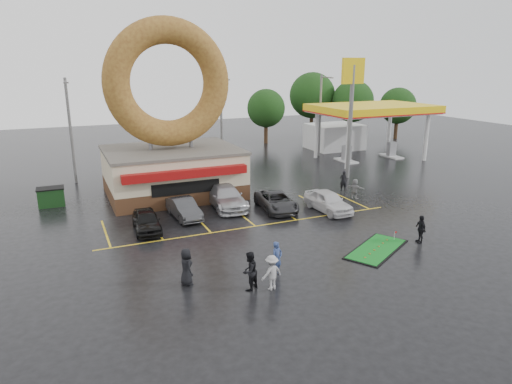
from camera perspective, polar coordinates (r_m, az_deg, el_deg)
name	(u,v)px	position (r m, az deg, el deg)	size (l,w,h in m)	color
ground	(279,245)	(26.63, 2.89, -6.59)	(120.00, 120.00, 0.00)	black
donut_shop	(171,139)	(36.32, -10.58, 6.55)	(10.20, 8.70, 13.50)	#472B19
gas_station	(355,122)	(53.39, 12.28, 8.52)	(12.30, 13.65, 5.90)	silver
shell_sign	(352,96)	(41.75, 11.88, 11.68)	(2.20, 0.36, 10.60)	slate
streetlight_left	(70,128)	(42.25, -22.19, 7.36)	(0.40, 2.21, 9.00)	slate
streetlight_mid	(222,119)	(45.79, -4.32, 9.04)	(0.40, 2.21, 9.00)	slate
streetlight_right	(321,113)	(51.87, 8.07, 9.72)	(0.40, 2.21, 9.00)	slate
tree_far_a	(353,101)	(64.05, 12.02, 11.03)	(5.60, 5.60, 8.00)	#332114
tree_far_b	(398,106)	(66.24, 17.30, 10.24)	(4.90, 4.90, 7.00)	#332114
tree_far_c	(312,95)	(65.18, 7.04, 11.90)	(6.30, 6.30, 9.00)	#332114
tree_far_d	(266,108)	(59.79, 1.26, 10.41)	(4.90, 4.90, 7.00)	#332114
car_black	(147,221)	(29.28, -13.52, -3.53)	(1.57, 3.89, 1.33)	black
car_dgrey	(184,208)	(31.23, -9.01, -2.04)	(1.41, 4.06, 1.34)	#313134
car_silver	(226,197)	(33.19, -3.79, -0.60)	(2.20, 5.40, 1.57)	#A9A9AE
car_grey	(276,201)	(32.58, 2.54, -1.13)	(2.17, 4.70, 1.31)	#2E2E31
car_white	(328,201)	(32.60, 9.00, -1.14)	(1.76, 4.37, 1.49)	silver
person_blue	(277,259)	(22.69, 2.63, -8.31)	(0.64, 0.42, 1.74)	navy
person_blackjkt	(249,271)	(21.28, -0.82, -9.84)	(0.90, 0.70, 1.85)	black
person_hoodie	(272,272)	(21.34, 1.98, -10.02)	(1.08, 0.62, 1.68)	#9B9B9D
person_bystander	(186,267)	(21.99, -8.71, -9.21)	(0.88, 0.57, 1.80)	black
person_cameraman	(421,229)	(28.33, 19.88, -4.36)	(0.97, 0.40, 1.65)	black
person_walker_near	(355,189)	(36.04, 12.25, 0.40)	(1.46, 0.46, 1.57)	gray
person_walker_far	(343,181)	(38.09, 10.86, 1.37)	(0.61, 0.40, 1.66)	black
dumpster	(51,197)	(36.68, -24.23, -0.61)	(1.80, 1.20, 1.30)	#1A441B
putting_green	(376,249)	(26.77, 14.82, -6.91)	(5.04, 4.06, 0.58)	black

